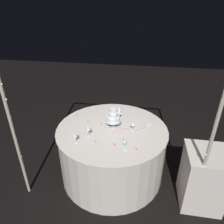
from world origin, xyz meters
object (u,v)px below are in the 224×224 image
Objects in this scene: wine_glass_0 at (119,112)px; wine_glass_3 at (75,135)px; decorative_arch at (103,85)px; main_table at (112,152)px; wine_glass_4 at (133,124)px; cake_knife at (145,127)px; wine_glass_1 at (125,141)px; tiered_cake at (113,117)px; wine_glass_2 at (88,128)px; side_table at (203,178)px; wine_glass_5 at (119,108)px.

wine_glass_0 is 0.76m from wine_glass_3.
main_table is at bearing -89.88° from decorative_arch.
cake_knife is (-0.16, -0.11, -0.10)m from wine_glass_4.
cake_knife is (-0.22, -0.52, -0.11)m from wine_glass_1.
main_table is 0.74m from wine_glass_3.
wine_glass_1 is at bearing 66.76° from cake_knife.
tiered_cake is 0.38m from wine_glass_2.
tiered_cake is (1.17, -0.36, 0.56)m from side_table.
tiered_cake is 1.70× the size of wine_glass_2.
tiered_cake reaches higher than wine_glass_1.
wine_glass_4 is at bearing 130.54° from wine_glass_0.
wine_glass_0 is (1.11, -0.55, 0.53)m from side_table.
cake_knife is at bearing -171.76° from tiered_cake.
wine_glass_0 is (-0.07, -0.77, -0.69)m from decorative_arch.
tiered_cake is 0.21m from wine_glass_0.
wine_glass_3 is 0.96m from cake_knife.
wine_glass_1 is (-0.20, 0.46, -0.04)m from tiered_cake.
decorative_arch is 14.79× the size of wine_glass_0.
wine_glass_1 is 0.51m from wine_glass_2.
tiered_cake is at bearing 8.24° from cake_knife.
wine_glass_5 reaches higher than wine_glass_4.
main_table is 5.96× the size of cake_knife.
wine_glass_1 is at bearing 101.91° from wine_glass_5.
side_table is 4.96× the size of wine_glass_1.
wine_glass_4 is (-0.28, 0.01, 0.50)m from main_table.
decorative_arch is 3.17× the size of side_table.
wine_glass_3 is at bearing 51.67° from wine_glass_2.
wine_glass_5 is (0.23, -0.38, 0.02)m from wine_glass_4.
wine_glass_2 reaches higher than wine_glass_3.
main_table is 0.69m from wine_glass_1.
side_table is at bearing 161.12° from wine_glass_4.
wine_glass_4 is (-0.66, -0.37, -0.01)m from wine_glass_3.
wine_glass_1 reaches higher than wine_glass_4.
decorative_arch is 1.12m from cake_knife.
cake_knife is (-0.39, 0.27, -0.11)m from wine_glass_5.
decorative_arch is at bearing 158.67° from wine_glass_3.
decorative_arch is 1.66× the size of main_table.
wine_glass_0 reaches higher than side_table.
side_table is at bearing 148.71° from wine_glass_5.
wine_glass_2 reaches higher than wine_glass_5.
wine_glass_5 reaches higher than wine_glass_3.
main_table reaches higher than side_table.
wine_glass_3 is 0.60× the size of cake_knife.
wine_glass_5 is at bearing -78.09° from wine_glass_1.
cake_knife is at bearing -145.01° from wine_glass_4.
wine_glass_2 is 0.67m from wine_glass_5.
decorative_arch is at bearing 85.12° from wine_glass_0.
wine_glass_0 is at bearing -20.09° from cake_knife.
wine_glass_3 is at bearing 44.55° from main_table.
wine_glass_1 is at bearing 102.82° from wine_glass_0.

